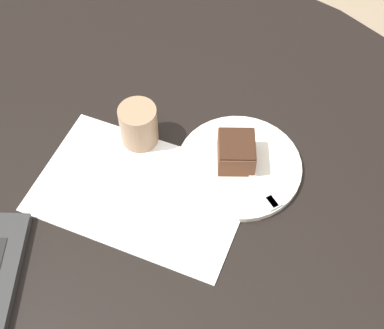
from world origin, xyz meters
The scene contains 7 objects.
ground_plane centered at (0.00, 0.00, 0.00)m, with size 12.00×12.00×0.00m, color gray.
dining_table centered at (0.00, 0.00, 0.62)m, with size 1.38×1.38×0.73m.
paper_document centered at (0.01, -0.01, 0.73)m, with size 0.47×0.42×0.00m.
plate centered at (0.08, 0.17, 0.73)m, with size 0.24×0.24×0.01m.
cake_slice centered at (0.07, 0.17, 0.77)m, with size 0.11×0.10×0.05m.
fork centered at (0.13, 0.17, 0.74)m, with size 0.17×0.04×0.00m.
coffee_glass centered at (-0.10, 0.06, 0.77)m, with size 0.08×0.08×0.09m.
Camera 1 is at (0.50, -0.26, 1.60)m, focal length 50.00 mm.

